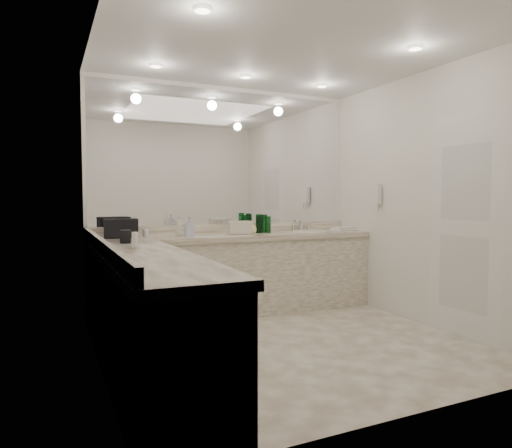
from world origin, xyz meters
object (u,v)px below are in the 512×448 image
wall_phone (377,194)px  soap_bottle_b (189,227)px  cream_cosmetic_case (240,228)px  soap_bottle_a (179,226)px  sink (309,232)px  black_toiletry_bag (121,229)px  hand_towel (343,229)px  soap_bottle_c (252,227)px

wall_phone → soap_bottle_b: wall_phone is taller
cream_cosmetic_case → soap_bottle_a: (-0.68, 0.04, 0.03)m
soap_bottle_a → soap_bottle_b: (0.08, -0.12, 0.00)m
sink → black_toiletry_bag: size_ratio=1.34×
black_toiletry_bag → cream_cosmetic_case: bearing=-1.8°
hand_towel → soap_bottle_c: soap_bottle_c is taller
hand_towel → soap_bottle_c: (-1.27, -0.04, 0.05)m
black_toiletry_bag → hand_towel: size_ratio=1.24×
cream_cosmetic_case → soap_bottle_c: (0.13, -0.04, 0.00)m
sink → soap_bottle_b: bearing=-176.6°
soap_bottle_c → sink: bearing=4.1°
sink → black_toiletry_bag: bearing=179.5°
black_toiletry_bag → hand_towel: (2.69, -0.04, -0.07)m
black_toiletry_bag → soap_bottle_c: bearing=-3.1°
sink → soap_bottle_a: size_ratio=2.13×
soap_bottle_c → cream_cosmetic_case: bearing=164.5°
wall_phone → black_toiletry_bag: size_ratio=0.73×
sink → black_toiletry_bag: 2.22m
hand_towel → soap_bottle_b: size_ratio=1.29×
sink → cream_cosmetic_case: size_ratio=1.79×
wall_phone → soap_bottle_c: 1.52m
soap_bottle_a → soap_bottle_c: 0.82m
black_toiletry_bag → hand_towel: black_toiletry_bag is taller
wall_phone → black_toiletry_bag: bearing=169.6°
cream_cosmetic_case → soap_bottle_b: size_ratio=1.19×
sink → cream_cosmetic_case: (-0.93, -0.02, 0.08)m
wall_phone → soap_bottle_b: size_ratio=1.16×
soap_bottle_b → soap_bottle_c: (0.74, 0.03, -0.03)m
sink → soap_bottle_c: size_ratio=2.93×
black_toiletry_bag → soap_bottle_a: (0.60, 0.00, 0.01)m
hand_towel → wall_phone: bearing=-74.8°
wall_phone → soap_bottle_a: size_ratio=1.16×
hand_towel → soap_bottle_a: bearing=178.8°
black_toiletry_bag → soap_bottle_b: bearing=-9.3°
wall_phone → soap_bottle_c: wall_phone is taller
wall_phone → cream_cosmetic_case: 1.65m
sink → wall_phone: bearing=-39.6°
wall_phone → black_toiletry_bag: wall_phone is taller
wall_phone → soap_bottle_a: (-2.22, 0.52, -0.35)m
hand_towel → soap_bottle_b: 2.01m
hand_towel → soap_bottle_b: bearing=-178.0°
hand_towel → soap_bottle_c: size_ratio=1.78×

